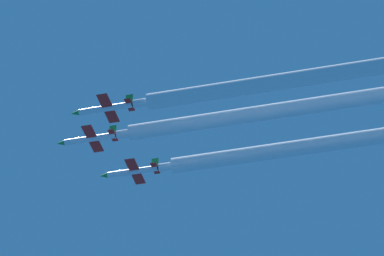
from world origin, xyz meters
TOP-DOWN VIEW (x-y plane):
  - jet_lead at (0.55, 6.87)m, footprint 8.72×12.69m
  - jet_left_wingman at (-10.19, 0.40)m, footprint 8.72×12.69m
  - jet_right_wingman at (10.34, 0.89)m, footprint 8.72×12.69m
  - smoke_trail_lead at (0.55, -33.23)m, footprint 3.10×68.66m
  - smoke_trail_left_wingman at (-10.19, -42.44)m, footprint 3.10×74.13m
  - smoke_trail_right_wingman at (10.34, -41.26)m, footprint 3.10×72.77m

SIDE VIEW (x-z plane):
  - smoke_trail_right_wingman at x=10.34m, z-range 151.97..155.07m
  - jet_right_wingman at x=10.34m, z-range 152.03..155.08m
  - smoke_trail_left_wingman at x=-10.19m, z-range 152.17..155.27m
  - jet_left_wingman at x=-10.19m, z-range 152.22..155.27m
  - smoke_trail_lead at x=0.55m, z-range 154.06..157.17m
  - jet_lead at x=0.55m, z-range 154.12..157.17m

